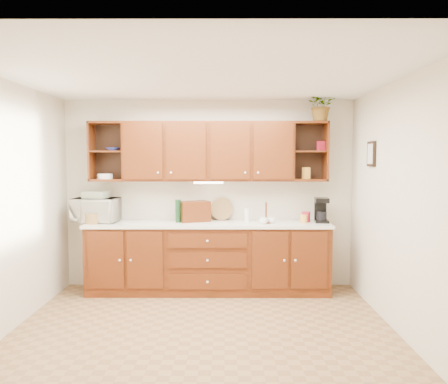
{
  "coord_description": "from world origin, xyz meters",
  "views": [
    {
      "loc": [
        0.23,
        -4.35,
        1.79
      ],
      "look_at": [
        0.21,
        1.15,
        1.37
      ],
      "focal_mm": 35.0,
      "sensor_mm": 36.0,
      "label": 1
    }
  ],
  "objects_px": {
    "microwave": "(96,210)",
    "bread_box": "(194,211)",
    "coffee_maker": "(321,210)",
    "potted_plant": "(322,105)"
  },
  "relations": [
    {
      "from": "coffee_maker",
      "to": "potted_plant",
      "type": "distance_m",
      "value": 1.41
    },
    {
      "from": "potted_plant",
      "to": "microwave",
      "type": "bearing_deg",
      "value": -179.47
    },
    {
      "from": "coffee_maker",
      "to": "microwave",
      "type": "bearing_deg",
      "value": -174.87
    },
    {
      "from": "potted_plant",
      "to": "bread_box",
      "type": "bearing_deg",
      "value": 179.14
    },
    {
      "from": "microwave",
      "to": "potted_plant",
      "type": "distance_m",
      "value": 3.34
    },
    {
      "from": "coffee_maker",
      "to": "potted_plant",
      "type": "relative_size",
      "value": 0.77
    },
    {
      "from": "coffee_maker",
      "to": "potted_plant",
      "type": "bearing_deg",
      "value": 110.18
    },
    {
      "from": "bread_box",
      "to": "coffee_maker",
      "type": "height_order",
      "value": "coffee_maker"
    },
    {
      "from": "microwave",
      "to": "bread_box",
      "type": "relative_size",
      "value": 1.48
    },
    {
      "from": "microwave",
      "to": "bread_box",
      "type": "distance_m",
      "value": 1.33
    }
  ]
}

